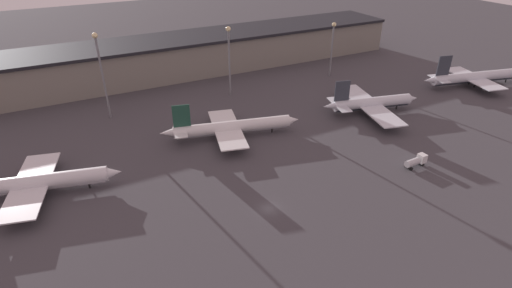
{
  "coord_description": "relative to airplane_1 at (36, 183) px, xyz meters",
  "views": [
    {
      "loc": [
        -37.05,
        -64.5,
        58.9
      ],
      "look_at": [
        6.77,
        19.45,
        6.0
      ],
      "focal_mm": 28.0,
      "sensor_mm": 36.0,
      "label": 1
    }
  ],
  "objects": [
    {
      "name": "lamp_post_1",
      "position": [
        23.67,
        37.75,
        14.62
      ],
      "size": [
        1.8,
        1.8,
        28.94
      ],
      "color": "slate",
      "rests_on": "ground"
    },
    {
      "name": "airplane_4",
      "position": [
        162.03,
        0.13,
        0.13
      ],
      "size": [
        48.83,
        28.88,
        13.64
      ],
      "rotation": [
        0.0,
        0.0,
        -0.24
      ],
      "color": "silver",
      "rests_on": "ground"
    },
    {
      "name": "lamp_post_3",
      "position": [
        116.4,
        37.75,
        11.23
      ],
      "size": [
        1.8,
        1.8,
        22.78
      ],
      "color": "slate",
      "rests_on": "ground"
    },
    {
      "name": "ground",
      "position": [
        47.55,
        -31.11,
        -3.44
      ],
      "size": [
        600.0,
        600.0,
        0.0
      ],
      "primitive_type": "plane",
      "color": "#423F44"
    },
    {
      "name": "airplane_2",
      "position": [
        54.66,
        5.6,
        -0.14
      ],
      "size": [
        43.26,
        28.31,
        12.27
      ],
      "rotation": [
        0.0,
        0.0,
        -0.24
      ],
      "color": "white",
      "rests_on": "ground"
    },
    {
      "name": "terminal_building",
      "position": [
        47.55,
        70.91,
        4.42
      ],
      "size": [
        232.66,
        27.1,
        15.63
      ],
      "color": "gray",
      "rests_on": "ground"
    },
    {
      "name": "lamp_post_2",
      "position": [
        68.87,
        37.75,
        13.07
      ],
      "size": [
        1.8,
        1.8,
        26.1
      ],
      "color": "slate",
      "rests_on": "ground"
    },
    {
      "name": "service_vehicle_4",
      "position": [
        92.25,
        -33.6,
        -1.74
      ],
      "size": [
        6.82,
        2.34,
        3.17
      ],
      "rotation": [
        0.0,
        0.0,
        0.04
      ],
      "color": "white",
      "rests_on": "ground"
    },
    {
      "name": "airplane_3",
      "position": [
        105.69,
        -0.15,
        -0.04
      ],
      "size": [
        35.85,
        37.72,
        12.59
      ],
      "rotation": [
        0.0,
        0.0,
        -0.24
      ],
      "color": "silver",
      "rests_on": "ground"
    },
    {
      "name": "airplane_1",
      "position": [
        0.0,
        0.0,
        0.0
      ],
      "size": [
        39.6,
        30.29,
        13.27
      ],
      "rotation": [
        0.0,
        0.0,
        -0.24
      ],
      "color": "silver",
      "rests_on": "ground"
    }
  ]
}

